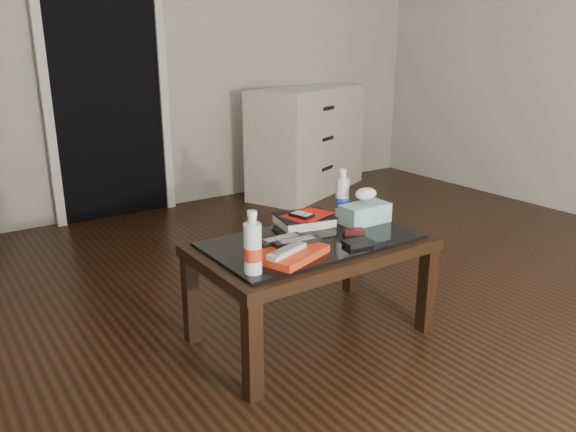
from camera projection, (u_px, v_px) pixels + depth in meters
name	position (u px, v px, depth m)	size (l,w,h in m)	color
ground	(380.00, 332.00, 2.58)	(5.00, 5.00, 0.00)	black
doorway	(105.00, 78.00, 3.99)	(0.90, 0.08, 2.07)	black
coffee_table	(311.00, 253.00, 2.44)	(1.00, 0.60, 0.46)	black
dresser	(308.00, 140.00, 4.86)	(1.30, 0.94, 0.90)	beige
magazines	(289.00, 253.00, 2.22)	(0.28, 0.21, 0.03)	red
remote_silver	(287.00, 251.00, 2.17)	(0.20, 0.05, 0.02)	silver
remote_black_front	(297.00, 241.00, 2.27)	(0.20, 0.05, 0.02)	black
remote_black_back	(281.00, 239.00, 2.29)	(0.20, 0.05, 0.02)	black
textbook	(304.00, 220.00, 2.60)	(0.25, 0.20, 0.05)	black
dvd_mailers	(305.00, 215.00, 2.59)	(0.19, 0.14, 0.01)	red
ipod	(302.00, 215.00, 2.55)	(0.06, 0.10, 0.02)	black
flip_phone	(354.00, 232.00, 2.48)	(0.09, 0.05, 0.02)	black
wallet	(358.00, 243.00, 2.34)	(0.12, 0.07, 0.02)	black
water_bottle_left	(253.00, 242.00, 2.03)	(0.07, 0.07, 0.24)	silver
water_bottle_right	(342.00, 193.00, 2.68)	(0.07, 0.07, 0.24)	white
tissue_box	(365.00, 213.00, 2.62)	(0.23, 0.12, 0.09)	teal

